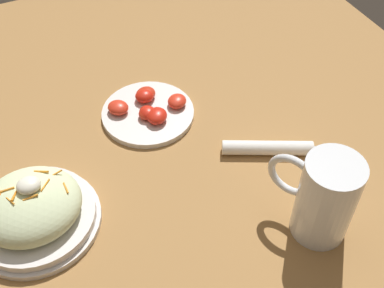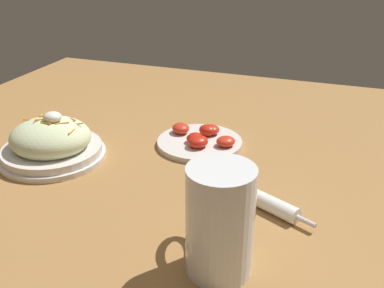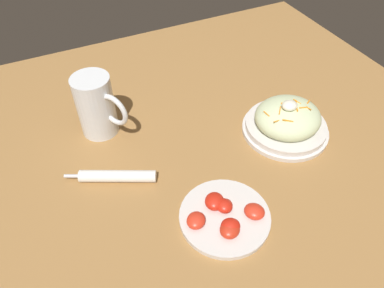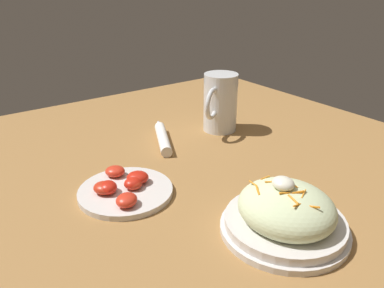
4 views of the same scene
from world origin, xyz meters
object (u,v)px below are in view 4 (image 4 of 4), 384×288
at_px(napkin_roll, 163,138).
at_px(tomato_plate, 124,189).
at_px(salad_plate, 285,214).
at_px(beer_mug, 220,105).

relative_size(napkin_roll, tomato_plate, 1.02).
height_order(salad_plate, tomato_plate, salad_plate).
relative_size(salad_plate, tomato_plate, 1.16).
bearing_deg(tomato_plate, beer_mug, 112.41).
height_order(beer_mug, tomato_plate, beer_mug).
bearing_deg(tomato_plate, napkin_roll, 130.72).
relative_size(beer_mug, tomato_plate, 0.85).
distance_m(napkin_roll, tomato_plate, 0.27).
bearing_deg(salad_plate, tomato_plate, -148.37).
bearing_deg(napkin_roll, tomato_plate, -49.28).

